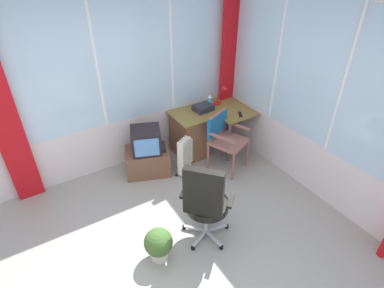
# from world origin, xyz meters

# --- Properties ---
(ground) EXTENTS (5.43, 5.17, 0.06)m
(ground) POSITION_xyz_m (0.00, 0.00, -0.03)
(ground) COLOR gray
(north_window_panel) EXTENTS (4.43, 0.07, 2.71)m
(north_window_panel) POSITION_xyz_m (0.00, 2.11, 1.35)
(north_window_panel) COLOR silver
(north_window_panel) RESTS_ON ground
(east_window_panel) EXTENTS (0.07, 4.17, 2.71)m
(east_window_panel) POSITION_xyz_m (2.24, 0.00, 1.35)
(east_window_panel) COLOR silver
(east_window_panel) RESTS_ON ground
(curtain_north_left) EXTENTS (0.33, 0.07, 2.61)m
(curtain_north_left) POSITION_xyz_m (-1.22, 2.03, 1.30)
(curtain_north_left) COLOR red
(curtain_north_left) RESTS_ON ground
(curtain_corner) EXTENTS (0.34, 0.10, 2.61)m
(curtain_corner) POSITION_xyz_m (2.11, 1.98, 1.30)
(curtain_corner) COLOR red
(curtain_corner) RESTS_ON ground
(desk) EXTENTS (1.23, 0.85, 0.72)m
(desk) POSITION_xyz_m (1.25, 1.75, 0.39)
(desk) COLOR olive
(desk) RESTS_ON ground
(desk_lamp) EXTENTS (0.23, 0.19, 0.32)m
(desk_lamp) POSITION_xyz_m (1.90, 1.81, 0.93)
(desk_lamp) COLOR red
(desk_lamp) RESTS_ON desk
(tv_remote) EXTENTS (0.11, 0.15, 0.02)m
(tv_remote) POSITION_xyz_m (1.90, 1.35, 0.73)
(tv_remote) COLOR black
(tv_remote) RESTS_ON desk
(spray_bottle) EXTENTS (0.06, 0.06, 0.22)m
(spray_bottle) POSITION_xyz_m (1.65, 1.85, 0.83)
(spray_bottle) COLOR #41AAD3
(spray_bottle) RESTS_ON desk
(paper_tray) EXTENTS (0.32, 0.26, 0.09)m
(paper_tray) POSITION_xyz_m (1.49, 1.79, 0.77)
(paper_tray) COLOR #2C2831
(paper_tray) RESTS_ON desk
(wooden_armchair) EXTENTS (0.63, 0.63, 0.89)m
(wooden_armchair) POSITION_xyz_m (1.47, 1.22, 0.58)
(wooden_armchair) COLOR #8F594E
(wooden_armchair) RESTS_ON ground
(office_chair) EXTENTS (0.61, 0.61, 1.13)m
(office_chair) POSITION_xyz_m (0.43, 0.12, 0.63)
(office_chair) COLOR #B7B7BF
(office_chair) RESTS_ON ground
(tv_on_stand) EXTENTS (0.75, 0.64, 0.76)m
(tv_on_stand) POSITION_xyz_m (0.42, 1.66, 0.34)
(tv_on_stand) COLOR brown
(tv_on_stand) RESTS_ON ground
(space_heater) EXTENTS (0.33, 0.28, 0.61)m
(space_heater) POSITION_xyz_m (0.89, 1.34, 0.31)
(space_heater) COLOR silver
(space_heater) RESTS_ON ground
(potted_plant) EXTENTS (0.32, 0.32, 0.41)m
(potted_plant) POSITION_xyz_m (-0.14, 0.17, 0.22)
(potted_plant) COLOR beige
(potted_plant) RESTS_ON ground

